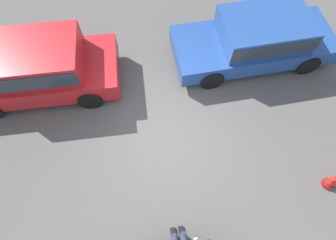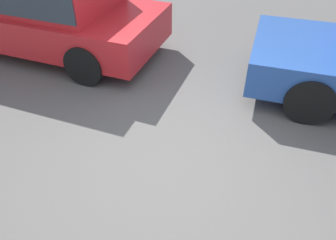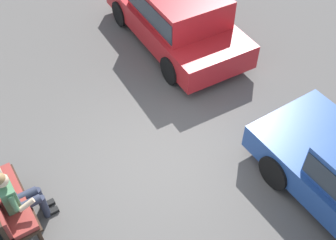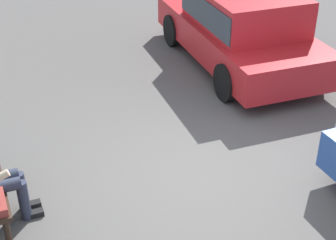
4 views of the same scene
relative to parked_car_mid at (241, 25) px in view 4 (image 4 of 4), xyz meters
The scene contains 2 objects.
ground_plane 3.79m from the parked_car_mid, 143.70° to the left, with size 60.00×60.00×0.00m, color #565451.
parked_car_mid is the anchor object (origin of this frame).
Camera 4 is at (-4.98, 2.60, 4.19)m, focal length 55.00 mm.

